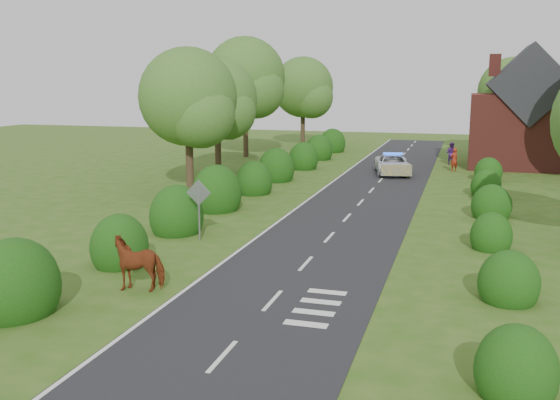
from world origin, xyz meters
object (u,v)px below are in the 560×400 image
(pedestrian_purple, at_px, (451,153))
(pedestrian_red, at_px, (454,160))
(cow, at_px, (140,266))
(police_van, at_px, (393,164))
(road_sign, at_px, (199,201))

(pedestrian_purple, bearing_deg, pedestrian_red, 125.53)
(cow, xyz_separation_m, pedestrian_purple, (8.60, 33.80, 0.16))
(pedestrian_red, bearing_deg, police_van, -5.04)
(police_van, bearing_deg, pedestrian_red, 20.94)
(road_sign, height_order, police_van, road_sign)
(cow, xyz_separation_m, pedestrian_red, (8.90, 29.90, 0.14))
(cow, bearing_deg, pedestrian_red, 148.94)
(police_van, height_order, pedestrian_red, pedestrian_red)
(police_van, relative_size, pedestrian_red, 3.13)
(road_sign, distance_m, pedestrian_purple, 29.30)
(police_van, bearing_deg, road_sign, -116.61)
(cow, height_order, pedestrian_red, pedestrian_red)
(road_sign, xyz_separation_m, pedestrian_purple, (9.22, 27.80, -0.78))
(pedestrian_red, bearing_deg, cow, 35.14)
(road_sign, relative_size, cow, 1.27)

